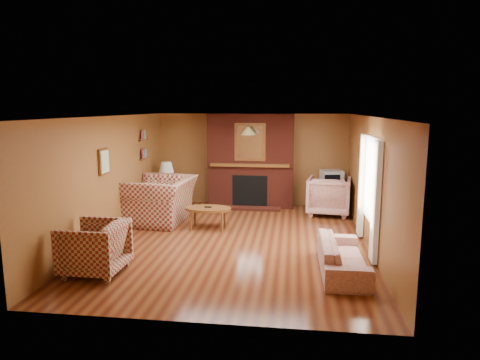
# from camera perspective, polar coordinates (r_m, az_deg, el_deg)

# --- Properties ---
(floor) EXTENTS (6.50, 6.50, 0.00)m
(floor) POSITION_cam_1_polar(r_m,az_deg,el_deg) (8.42, -0.65, -8.07)
(floor) COLOR #4D2010
(floor) RESTS_ON ground
(ceiling) EXTENTS (6.50, 6.50, 0.00)m
(ceiling) POSITION_cam_1_polar(r_m,az_deg,el_deg) (8.02, -0.68, 8.48)
(ceiling) COLOR white
(ceiling) RESTS_ON wall_back
(wall_back) EXTENTS (6.50, 0.00, 6.50)m
(wall_back) POSITION_cam_1_polar(r_m,az_deg,el_deg) (11.33, 1.59, 2.76)
(wall_back) COLOR #99622F
(wall_back) RESTS_ON floor
(wall_front) EXTENTS (6.50, 0.00, 6.50)m
(wall_front) POSITION_cam_1_polar(r_m,az_deg,el_deg) (5.01, -5.80, -6.23)
(wall_front) COLOR #99622F
(wall_front) RESTS_ON floor
(wall_left) EXTENTS (0.00, 6.50, 6.50)m
(wall_left) POSITION_cam_1_polar(r_m,az_deg,el_deg) (8.83, -16.95, 0.35)
(wall_left) COLOR #99622F
(wall_left) RESTS_ON floor
(wall_right) EXTENTS (0.00, 6.50, 6.50)m
(wall_right) POSITION_cam_1_polar(r_m,az_deg,el_deg) (8.18, 16.95, -0.37)
(wall_right) COLOR #99622F
(wall_right) RESTS_ON floor
(fireplace) EXTENTS (2.20, 0.82, 2.40)m
(fireplace) POSITION_cam_1_polar(r_m,az_deg,el_deg) (11.07, 1.45, 2.50)
(fireplace) COLOR #591D13
(fireplace) RESTS_ON floor
(window_right) EXTENTS (0.10, 1.85, 2.00)m
(window_right) POSITION_cam_1_polar(r_m,az_deg,el_deg) (7.99, 16.82, -1.13)
(window_right) COLOR beige
(window_right) RESTS_ON wall_right
(bookshelf) EXTENTS (0.09, 0.55, 0.71)m
(bookshelf) POSITION_cam_1_polar(r_m,az_deg,el_deg) (10.50, -12.57, 4.54)
(bookshelf) COLOR brown
(bookshelf) RESTS_ON wall_left
(botanical_print) EXTENTS (0.05, 0.40, 0.50)m
(botanical_print) POSITION_cam_1_polar(r_m,az_deg,el_deg) (8.50, -17.68, 2.35)
(botanical_print) COLOR brown
(botanical_print) RESTS_ON wall_left
(pendant_light) EXTENTS (0.36, 0.36, 0.48)m
(pendant_light) POSITION_cam_1_polar(r_m,az_deg,el_deg) (10.32, 1.09, 6.54)
(pendant_light) COLOR black
(pendant_light) RESTS_ON ceiling
(plaid_loveseat) EXTENTS (1.44, 1.62, 1.01)m
(plaid_loveseat) POSITION_cam_1_polar(r_m,az_deg,el_deg) (9.79, -10.51, -2.65)
(plaid_loveseat) COLOR maroon
(plaid_loveseat) RESTS_ON floor
(plaid_armchair) EXTENTS (0.93, 0.90, 0.83)m
(plaid_armchair) POSITION_cam_1_polar(r_m,az_deg,el_deg) (7.10, -18.87, -8.54)
(plaid_armchair) COLOR maroon
(plaid_armchair) RESTS_ON floor
(floral_sofa) EXTENTS (0.70, 1.76, 0.51)m
(floral_sofa) POSITION_cam_1_polar(r_m,az_deg,el_deg) (7.02, 13.53, -9.83)
(floral_sofa) COLOR beige
(floral_sofa) RESTS_ON floor
(floral_armchair) EXTENTS (1.12, 1.14, 0.92)m
(floral_armchair) POSITION_cam_1_polar(r_m,az_deg,el_deg) (10.52, 11.77, -2.06)
(floral_armchair) COLOR beige
(floral_armchair) RESTS_ON floor
(coffee_table) EXTENTS (1.00, 0.62, 0.48)m
(coffee_table) POSITION_cam_1_polar(r_m,az_deg,el_deg) (9.15, -4.28, -3.99)
(coffee_table) COLOR brown
(coffee_table) RESTS_ON floor
(side_table) EXTENTS (0.46, 0.46, 0.57)m
(side_table) POSITION_cam_1_polar(r_m,az_deg,el_deg) (11.12, -9.69, -2.29)
(side_table) COLOR brown
(side_table) RESTS_ON floor
(table_lamp) EXTENTS (0.38, 0.38, 0.63)m
(table_lamp) POSITION_cam_1_polar(r_m,az_deg,el_deg) (11.00, -9.79, 0.96)
(table_lamp) COLOR white
(table_lamp) RESTS_ON side_table
(tv_stand) EXTENTS (0.54, 0.50, 0.54)m
(tv_stand) POSITION_cam_1_polar(r_m,az_deg,el_deg) (11.03, 12.00, -2.54)
(tv_stand) COLOR black
(tv_stand) RESTS_ON floor
(crt_tv) EXTENTS (0.59, 0.59, 0.47)m
(crt_tv) POSITION_cam_1_polar(r_m,az_deg,el_deg) (10.93, 12.10, 0.05)
(crt_tv) COLOR #B0B3B8
(crt_tv) RESTS_ON tv_stand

